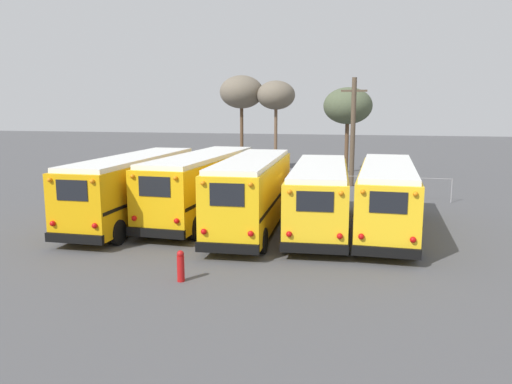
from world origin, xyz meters
The scene contains 12 objects.
ground_plane centered at (0.00, 0.00, 0.00)m, with size 160.00×160.00×0.00m, color #4C4C4F.
school_bus_0 centered at (-5.95, -0.31, 1.76)m, with size 2.55×10.76×3.23m.
school_bus_1 centered at (-2.98, 1.13, 1.77)m, with size 2.98×10.80×3.24m.
school_bus_2 centered at (0.00, -0.70, 1.79)m, with size 2.75×9.97×3.31m.
school_bus_3 centered at (2.98, 0.04, 1.63)m, with size 3.03×10.13×2.99m.
school_bus_4 centered at (5.95, 0.27, 1.67)m, with size 2.73×10.37×3.06m.
utility_pole centered at (4.00, 13.44, 3.90)m, with size 1.80×0.34×7.57m.
bare_tree_0 centered at (-5.47, 19.11, 6.75)m, with size 3.66×3.66×8.17m.
bare_tree_1 centered at (3.30, 21.06, 5.62)m, with size 4.11×4.11×7.20m.
bare_tree_2 centered at (-2.46, 18.76, 6.45)m, with size 3.15×3.15×7.70m.
fence_line centered at (0.00, 8.27, 0.99)m, with size 19.96×0.06×1.42m.
fire_hydrant centered at (-0.72, -7.84, 0.52)m, with size 0.24×0.24×1.03m.
Camera 1 is at (4.99, -22.35, 5.57)m, focal length 35.00 mm.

